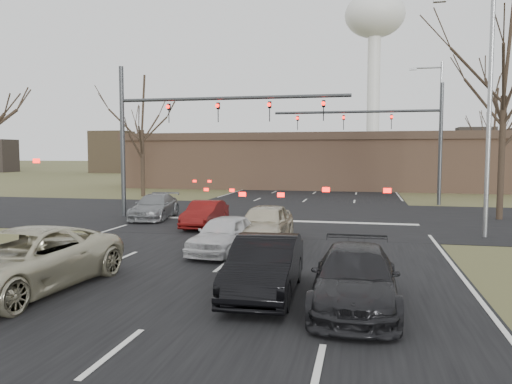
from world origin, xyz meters
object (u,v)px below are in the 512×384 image
water_tower (375,25)px  car_black_hatch (265,266)px  mast_arm_far (396,129)px  car_white_sedan (224,234)px  mast_arm_near (180,121)px  car_charcoal_sedan (355,278)px  building (342,161)px  streetlight_right_far (438,123)px  car_silver_suv (23,261)px  car_silver_ahead (265,224)px  streetlight_right_near (485,99)px  car_grey_ahead (155,207)px  car_red_ahead (205,214)px

water_tower → car_black_hatch: bearing=-92.0°
water_tower → mast_arm_far: 101.67m
mast_arm_far → car_white_sedan: (-6.68, -18.29, -4.37)m
mast_arm_near → car_charcoal_sedan: 16.93m
car_white_sedan → car_charcoal_sedan: size_ratio=0.83×
building → mast_arm_near: 26.14m
streetlight_right_far → car_white_sedan: size_ratio=2.62×
car_silver_suv → car_silver_ahead: (4.54, 7.77, -0.03)m
streetlight_right_near → car_charcoal_sedan: 12.54m
car_white_sedan → car_silver_suv: bearing=-114.3°
mast_arm_near → car_white_sedan: size_ratio=3.17×
car_white_sedan → car_silver_ahead: bearing=71.7°
building → car_silver_suv: building is taller
mast_arm_near → streetlight_right_near: size_ratio=1.21×
mast_arm_near → water_tower: bearing=84.0°
building → car_black_hatch: building is taller
streetlight_right_near → car_black_hatch: 13.10m
car_grey_ahead → car_red_ahead: size_ratio=1.18×
car_charcoal_sedan → car_silver_ahead: bearing=115.6°
streetlight_right_near → mast_arm_far: bearing=101.5°
water_tower → car_silver_ahead: (-5.50, -113.23, -34.72)m
car_black_hatch → car_grey_ahead: bearing=121.8°
building → streetlight_right_far: streetlight_right_far is taller
car_red_ahead → car_silver_suv: bearing=-95.8°
water_tower → car_red_ahead: water_tower is taller
mast_arm_near → car_silver_suv: size_ratio=2.15×
streetlight_right_far → car_silver_suv: size_ratio=1.78×
car_charcoal_sedan → car_white_sedan: bearing=130.8°
streetlight_right_near → car_silver_ahead: streetlight_right_near is taller
mast_arm_far → car_silver_suv: mast_arm_far is taller
mast_arm_far → car_black_hatch: mast_arm_far is taller
building → car_white_sedan: bearing=-94.3°
car_grey_ahead → car_silver_ahead: size_ratio=1.00×
mast_arm_far → streetlight_right_far: 5.12m
car_charcoal_sedan → car_silver_ahead: size_ratio=1.04×
car_black_hatch → car_silver_ahead: car_silver_ahead is taller
water_tower → streetlight_right_far: size_ratio=4.45×
building → car_silver_suv: 39.51m
streetlight_right_near → car_grey_ahead: streetlight_right_near is taller
streetlight_right_far → car_silver_suv: 31.39m
car_black_hatch → mast_arm_far: bearing=77.2°
streetlight_right_far → car_grey_ahead: (-15.82, -14.50, -4.95)m
water_tower → car_grey_ahead: size_ratio=10.09×
building → car_white_sedan: building is taller
building → car_silver_suv: (-6.04, -39.00, -1.88)m
car_silver_suv → car_white_sedan: size_ratio=1.48×
car_silver_suv → car_black_hatch: car_silver_suv is taller
car_charcoal_sedan → car_red_ahead: 12.78m
car_grey_ahead → car_red_ahead: 4.19m
streetlight_right_near → car_charcoal_sedan: (-4.82, -10.48, -4.92)m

